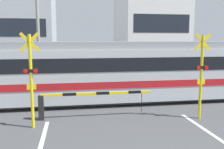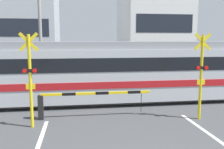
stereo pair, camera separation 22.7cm
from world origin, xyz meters
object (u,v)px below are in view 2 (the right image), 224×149
Objects in this scene: crossing_barrier_far at (129,77)px; pedestrian at (98,70)px; crossing_barrier_near at (75,99)px; crossing_signal_left at (30,76)px; crossing_signal_right at (201,72)px; commuter_train at (110,70)px.

crossing_barrier_far is 2.56× the size of pedestrian.
crossing_barrier_near and crossing_barrier_far have the same top height.
pedestrian is at bearing 77.92° from crossing_barrier_near.
crossing_barrier_far is at bearing 51.86° from crossing_signal_left.
pedestrian is at bearing 111.46° from crossing_signal_right.
commuter_train is 4.42× the size of crossing_barrier_far.
crossing_barrier_near is (-1.83, -2.54, -0.87)m from commuter_train.
crossing_signal_left reaches higher than crossing_barrier_near.
commuter_train reaches higher than crossing_barrier_far.
crossing_barrier_far is 2.82m from pedestrian.
crossing_signal_right is (3.15, -3.40, 0.25)m from commuter_train.
crossing_barrier_far is 6.62m from crossing_signal_right.
crossing_barrier_far is 1.33× the size of crossing_signal_right.
crossing_barrier_near is 1.33× the size of crossing_signal_left.
crossing_signal_right is (6.53, 0.00, 0.00)m from crossing_signal_left.
crossing_signal_right is at bearing -9.75° from crossing_barrier_near.
crossing_signal_left is at bearing -110.52° from pedestrian.
crossing_barrier_far is at bearing -50.30° from pedestrian.
crossing_signal_left is at bearing 180.00° from crossing_signal_right.
pedestrian is (3.18, 8.51, -0.86)m from crossing_signal_left.
commuter_train is 11.32× the size of pedestrian.
pedestrian is at bearing 129.70° from crossing_barrier_far.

